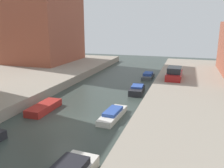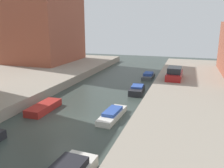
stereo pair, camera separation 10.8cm
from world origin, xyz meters
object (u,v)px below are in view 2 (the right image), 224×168
object	(u,v)px
parked_car	(174,74)
moored_boat_left_3	(44,107)
apartment_tower_far	(43,8)
moored_boat_right_4	(137,90)
moored_boat_right_5	(148,76)
moored_boat_right_3	(112,114)

from	to	relation	value
parked_car	moored_boat_left_3	xyz separation A→B (m)	(-10.46, -12.28, -1.30)
apartment_tower_far	moored_boat_right_4	world-z (taller)	apartment_tower_far
parked_car	moored_boat_right_5	bearing A→B (deg)	136.04
apartment_tower_far	moored_boat_right_3	world-z (taller)	apartment_tower_far
apartment_tower_far	moored_boat_right_4	distance (m)	24.76
parked_car	moored_boat_right_3	xyz separation A→B (m)	(-4.13, -11.95, -1.31)
parked_car	moored_boat_left_3	size ratio (longest dim) A/B	1.23
apartment_tower_far	moored_boat_right_3	bearing A→B (deg)	-45.62
apartment_tower_far	moored_boat_left_3	bearing A→B (deg)	-57.30
moored_boat_right_4	moored_boat_right_5	size ratio (longest dim) A/B	0.93
apartment_tower_far	moored_boat_left_3	xyz separation A→B (m)	(12.69, -19.77, -9.91)
moored_boat_right_4	moored_boat_left_3	bearing A→B (deg)	-130.21
moored_boat_left_3	moored_boat_right_3	world-z (taller)	moored_boat_right_3
moored_boat_right_5	parked_car	bearing A→B (deg)	-43.96
apartment_tower_far	moored_boat_right_5	bearing A→B (deg)	-11.22
apartment_tower_far	moored_boat_right_4	size ratio (longest dim) A/B	5.59
parked_car	moored_boat_right_3	size ratio (longest dim) A/B	1.13
moored_boat_right_3	parked_car	bearing A→B (deg)	70.95
parked_car	moored_boat_right_4	size ratio (longest dim) A/B	1.44
moored_boat_left_3	moored_boat_right_4	distance (m)	10.44
apartment_tower_far	moored_boat_right_5	distance (m)	22.09
moored_boat_right_3	moored_boat_right_4	distance (m)	7.65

